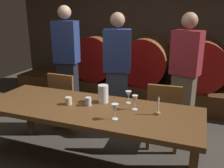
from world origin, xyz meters
name	(u,v)px	position (x,y,z in m)	size (l,w,h in m)	color
back_wall	(153,33)	(0.00, 2.91, 1.27)	(6.00, 0.24, 2.53)	#473A2D
barrel_shelf	(145,92)	(0.00, 2.36, 0.19)	(5.40, 0.90, 0.38)	#4C2D16
wine_barrel_left	(99,57)	(-0.98, 2.36, 0.81)	(0.87, 0.80, 0.87)	brown
wine_barrel_center	(146,60)	(-0.01, 2.36, 0.81)	(0.87, 0.80, 0.87)	brown
wine_barrel_right	(201,64)	(0.97, 2.36, 0.81)	(0.87, 0.80, 0.87)	brown
dining_table	(89,113)	(-0.11, 0.10, 0.66)	(2.38, 0.84, 0.72)	brown
chair_left	(66,99)	(-0.81, 0.78, 0.49)	(0.42, 0.42, 0.88)	brown
chair_right	(164,113)	(0.60, 0.78, 0.49)	(0.43, 0.43, 0.88)	brown
guest_left	(67,61)	(-1.09, 1.32, 0.93)	(0.40, 0.28, 1.79)	black
guest_center	(117,72)	(-0.15, 1.13, 0.87)	(0.43, 0.33, 1.70)	#33384C
guest_right	(185,74)	(0.78, 1.31, 0.87)	(0.43, 0.34, 1.70)	brown
candle_center	(158,109)	(0.62, 0.18, 0.78)	(0.05, 0.05, 0.20)	olive
pitcher	(103,94)	(-0.02, 0.30, 0.82)	(0.12, 0.12, 0.20)	white
wine_glass_left	(128,94)	(0.25, 0.37, 0.82)	(0.07, 0.07, 0.14)	white
wine_glass_center	(115,108)	(0.25, -0.07, 0.83)	(0.07, 0.07, 0.16)	white
wine_glass_right	(135,100)	(0.37, 0.22, 0.83)	(0.06, 0.06, 0.16)	white
cup_left	(68,101)	(-0.35, 0.10, 0.76)	(0.07, 0.07, 0.08)	beige
cup_right	(88,101)	(-0.14, 0.15, 0.77)	(0.07, 0.07, 0.09)	silver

